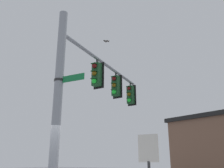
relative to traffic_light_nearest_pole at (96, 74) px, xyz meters
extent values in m
cylinder|color=gray|center=(-0.24, 2.50, -1.71)|extent=(0.30, 0.30, 6.72)
cylinder|color=gray|center=(0.09, -0.93, 0.78)|extent=(0.80, 6.88, 0.16)
cylinder|color=black|center=(0.00, -0.02, 0.61)|extent=(0.08, 0.08, 0.18)
cube|color=#194723|center=(0.00, -0.02, -0.01)|extent=(0.36, 0.30, 1.05)
sphere|color=#590F0F|center=(0.00, 0.17, 0.34)|extent=(0.22, 0.22, 0.22)
cube|color=#194723|center=(0.00, 0.19, 0.44)|extent=(0.24, 0.20, 0.03)
sphere|color=brown|center=(0.00, 0.17, -0.01)|extent=(0.22, 0.22, 0.22)
cube|color=#194723|center=(0.00, 0.19, 0.09)|extent=(0.24, 0.20, 0.03)
sphere|color=#1EE533|center=(0.00, 0.17, -0.36)|extent=(0.22, 0.22, 0.22)
cube|color=#194723|center=(0.00, 0.19, -0.26)|extent=(0.24, 0.20, 0.03)
cube|color=black|center=(0.00, -0.19, -0.01)|extent=(0.54, 0.03, 1.22)
cylinder|color=black|center=(0.18, -1.97, 0.61)|extent=(0.08, 0.08, 0.18)
cube|color=#194723|center=(0.18, -1.97, -0.01)|extent=(0.36, 0.30, 1.05)
sphere|color=#590F0F|center=(0.18, -1.78, 0.34)|extent=(0.22, 0.22, 0.22)
cube|color=#194723|center=(0.18, -1.76, 0.44)|extent=(0.24, 0.20, 0.03)
sphere|color=brown|center=(0.18, -1.78, -0.01)|extent=(0.22, 0.22, 0.22)
cube|color=#194723|center=(0.18, -1.76, 0.09)|extent=(0.24, 0.20, 0.03)
sphere|color=#1EE533|center=(0.18, -1.78, -0.36)|extent=(0.22, 0.22, 0.22)
cube|color=#194723|center=(0.18, -1.76, -0.26)|extent=(0.24, 0.20, 0.03)
cube|color=black|center=(0.18, -2.14, -0.01)|extent=(0.54, 0.03, 1.22)
cylinder|color=black|center=(0.36, -3.91, 0.61)|extent=(0.08, 0.08, 0.18)
cube|color=#194723|center=(0.36, -3.91, -0.01)|extent=(0.36, 0.30, 1.05)
sphere|color=#590F0F|center=(0.36, -3.72, 0.34)|extent=(0.22, 0.22, 0.22)
cube|color=#194723|center=(0.36, -3.70, 0.44)|extent=(0.24, 0.20, 0.03)
sphere|color=brown|center=(0.36, -3.72, -0.01)|extent=(0.22, 0.22, 0.22)
cube|color=#194723|center=(0.36, -3.70, 0.09)|extent=(0.24, 0.20, 0.03)
sphere|color=#1EE533|center=(0.36, -3.72, -0.36)|extent=(0.22, 0.22, 0.22)
cube|color=#194723|center=(0.36, -3.70, -0.26)|extent=(0.24, 0.20, 0.03)
cube|color=black|center=(0.36, -4.08, -0.01)|extent=(0.54, 0.03, 1.22)
cube|color=#147238|center=(-0.83, 2.45, -1.03)|extent=(0.85, 0.11, 0.22)
cube|color=white|center=(-0.83, 2.43, -1.03)|extent=(0.85, 0.09, 0.04)
cylinder|color=#262626|center=(-0.24, 2.50, -1.03)|extent=(0.34, 0.34, 0.08)
ellipsoid|color=#4C4742|center=(0.87, -2.09, 2.80)|extent=(0.28, 0.21, 0.09)
cube|color=#4C4742|center=(0.86, -2.11, 2.81)|extent=(0.23, 0.34, 0.12)
cube|color=#4C4742|center=(0.87, -2.07, 2.81)|extent=(0.23, 0.35, 0.03)
cube|color=silver|center=(-3.11, 1.75, -3.33)|extent=(0.60, 0.04, 0.76)
camera|label=1|loc=(-5.99, 8.25, -3.66)|focal=39.04mm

